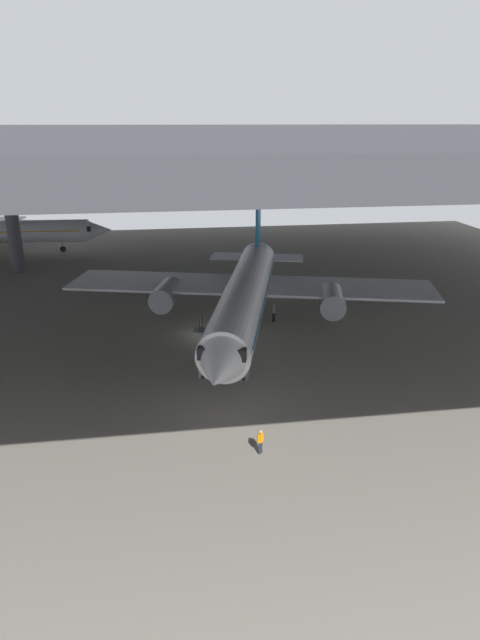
{
  "coord_description": "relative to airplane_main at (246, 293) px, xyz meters",
  "views": [
    {
      "loc": [
        -4.66,
        -48.19,
        19.01
      ],
      "look_at": [
        2.09,
        -3.67,
        2.64
      ],
      "focal_mm": 30.84,
      "sensor_mm": 36.0,
      "label": 1
    }
  ],
  "objects": [
    {
      "name": "crew_worker_by_stairs",
      "position": [
        -3.33,
        -7.99,
        -2.56
      ],
      "size": [
        0.32,
        0.53,
        1.74
      ],
      "color": "#232838",
      "rests_on": "ground_plane"
    },
    {
      "name": "airplane_distant",
      "position": [
        -31.49,
        37.39,
        -0.3
      ],
      "size": [
        32.76,
        31.63,
        10.42
      ],
      "color": "white",
      "rests_on": "ground_plane"
    },
    {
      "name": "crew_worker_near_nose",
      "position": [
        -2.54,
        -21.23,
        -2.64
      ],
      "size": [
        0.42,
        0.41,
        1.61
      ],
      "color": "#232838",
      "rests_on": "ground_plane"
    },
    {
      "name": "ground_plane",
      "position": [
        -3.39,
        -1.11,
        -3.55
      ],
      "size": [
        110.0,
        110.0,
        0.0
      ],
      "primitive_type": "plane",
      "color": "gray"
    },
    {
      "name": "airplane_main",
      "position": [
        0.0,
        0.0,
        0.0
      ],
      "size": [
        37.61,
        38.17,
        12.02
      ],
      "color": "white",
      "rests_on": "ground_plane"
    },
    {
      "name": "boarding_stairs",
      "position": [
        -3.43,
        -10.16,
        -2.81
      ],
      "size": [
        4.53,
        2.48,
        4.77
      ],
      "color": "slate",
      "rests_on": "ground_plane"
    },
    {
      "name": "hangar_structure",
      "position": [
        -3.47,
        12.66,
        14.11
      ],
      "size": [
        121.0,
        99.0,
        18.3
      ],
      "color": "#4C4F54",
      "rests_on": "ground_plane"
    }
  ]
}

